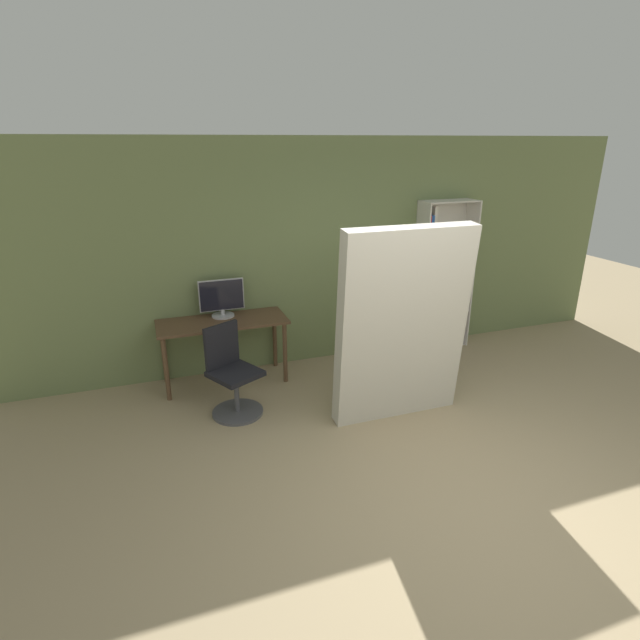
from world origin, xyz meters
name	(u,v)px	position (x,y,z in m)	size (l,w,h in m)	color
ground_plane	(489,513)	(0.00, 0.00, 0.00)	(16.00, 16.00, 0.00)	#9E8966
wall_back	(337,252)	(0.00, 3.17, 1.35)	(8.00, 0.06, 2.70)	#6B7A4C
desk	(223,329)	(-1.50, 2.85, 0.65)	(1.43, 0.58, 0.75)	brown
monitor	(222,298)	(-1.47, 3.00, 0.97)	(0.51, 0.25, 0.43)	#B7B7BC
office_chair	(232,379)	(-1.54, 2.14, 0.37)	(0.59, 0.59, 0.93)	#4C4C51
bookshelf	(436,280)	(1.34, 3.02, 0.91)	(0.74, 0.32, 1.94)	beige
mattress_near	(403,326)	(0.02, 1.50, 0.97)	(1.31, 0.34, 1.94)	beige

